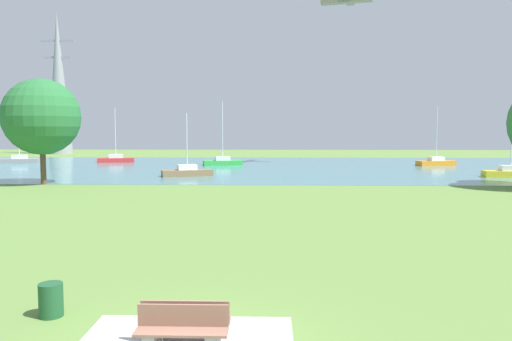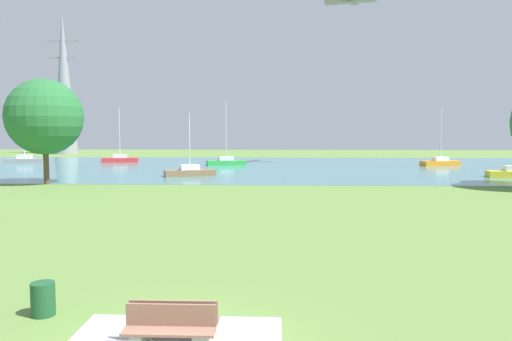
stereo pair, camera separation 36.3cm
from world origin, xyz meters
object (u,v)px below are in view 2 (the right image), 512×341
at_px(litter_bin, 43,299).
at_px(electricity_pylon, 64,84).
at_px(sailboat_orange, 440,162).
at_px(sailboat_green, 226,162).
at_px(sailboat_gray, 25,160).
at_px(sailboat_red, 120,159).
at_px(bench_facing_water, 175,322).
at_px(tree_east_far, 45,117).
at_px(bench_facing_inland, 169,333).
at_px(sailboat_brown, 190,171).

height_order(litter_bin, electricity_pylon, electricity_pylon).
xyz_separation_m(sailboat_orange, sailboat_green, (-26.55, -0.24, 0.01)).
relative_size(sailboat_gray, sailboat_green, 0.78).
bearing_deg(sailboat_red, bench_facing_water, -71.27).
bearing_deg(tree_east_far, bench_facing_inland, -61.12).
distance_m(sailboat_orange, tree_east_far, 45.28).
relative_size(sailboat_brown, sailboat_red, 0.81).
bearing_deg(sailboat_gray, sailboat_green, -6.30).
height_order(litter_bin, sailboat_green, sailboat_green).
distance_m(bench_facing_inland, sailboat_orange, 57.27).
relative_size(bench_facing_water, tree_east_far, 0.21).
bearing_deg(sailboat_green, bench_facing_water, -85.31).
bearing_deg(bench_facing_water, sailboat_orange, 66.89).
xyz_separation_m(sailboat_gray, sailboat_brown, (25.38, -17.76, -0.00)).
relative_size(sailboat_red, tree_east_far, 0.87).
bearing_deg(bench_facing_inland, sailboat_gray, 119.66).
bearing_deg(sailboat_orange, sailboat_red, 173.30).
relative_size(bench_facing_inland, sailboat_red, 0.24).
relative_size(sailboat_red, sailboat_green, 0.94).
bearing_deg(litter_bin, sailboat_orange, 63.09).
bearing_deg(sailboat_green, electricity_pylon, 138.54).
bearing_deg(sailboat_red, sailboat_gray, -170.24).
xyz_separation_m(bench_facing_water, bench_facing_inland, (0.00, -0.54, 0.00)).
distance_m(litter_bin, sailboat_green, 50.52).
distance_m(bench_facing_water, litter_bin, 3.78).
xyz_separation_m(litter_bin, tree_east_far, (-13.30, 28.42, 5.08)).
distance_m(sailboat_orange, electricity_pylon, 67.29).
bearing_deg(sailboat_green, sailboat_gray, 173.70).
height_order(bench_facing_inland, electricity_pylon, electricity_pylon).
distance_m(bench_facing_water, tree_east_far, 34.64).
distance_m(bench_facing_inland, tree_east_far, 35.11).
distance_m(bench_facing_water, sailboat_green, 52.16).
bearing_deg(sailboat_red, sailboat_brown, -56.56).
relative_size(bench_facing_inland, litter_bin, 2.25).
height_order(bench_facing_water, sailboat_orange, sailboat_orange).
distance_m(bench_facing_inland, sailboat_red, 60.82).
height_order(litter_bin, tree_east_far, tree_east_far).
relative_size(litter_bin, tree_east_far, 0.09).
bearing_deg(tree_east_far, litter_bin, -64.92).
bearing_deg(litter_bin, sailboat_red, 105.93).
bearing_deg(bench_facing_inland, sailboat_green, 94.64).
bearing_deg(tree_east_far, sailboat_gray, 120.58).
bearing_deg(sailboat_red, sailboat_green, -18.76).
height_order(sailboat_orange, sailboat_brown, sailboat_orange).
xyz_separation_m(bench_facing_inland, sailboat_green, (-4.26, 52.52, 0.01)).
bearing_deg(litter_bin, sailboat_green, 90.89).
bearing_deg(sailboat_brown, electricity_pylon, 125.23).
relative_size(sailboat_green, tree_east_far, 0.92).
bearing_deg(sailboat_gray, electricity_pylon, 102.07).
height_order(sailboat_red, electricity_pylon, electricity_pylon).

